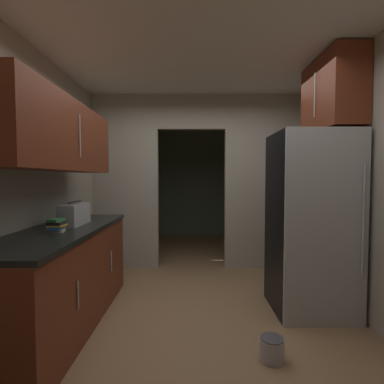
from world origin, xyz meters
The scene contains 12 objects.
ground centered at (0.00, 0.00, 0.00)m, with size 20.00×20.00×0.00m, color #93704C.
kitchen_overhead_slab centered at (0.00, 0.53, 2.70)m, with size 3.59×7.50×0.06m, color silver.
kitchen_partition centered at (0.02, 1.75, 1.43)m, with size 3.19×0.12×2.67m.
adjoining_room_shell centered at (0.00, 3.54, 1.34)m, with size 3.19×2.65×2.67m.
kitchen_flank_left centered at (-1.65, -0.37, 1.34)m, with size 0.10×4.25×2.67m, color #ADA899.
refrigerator centered at (1.18, 0.23, 0.93)m, with size 0.77×0.77×1.86m.
lower_cabinet_run centered at (-1.27, -0.11, 0.46)m, with size 0.66×2.11×0.93m.
upper_cabinet_counterside centered at (-1.27, -0.11, 1.78)m, with size 0.36×1.90×0.64m.
upper_cabinet_fridgeside centered at (1.42, 0.33, 2.27)m, with size 0.36×0.85×0.76m.
boombox centered at (-1.24, 0.11, 1.03)m, with size 0.18×0.44×0.24m.
book_stack centered at (-1.24, -0.29, 0.98)m, with size 0.14×0.17×0.12m.
paint_can centered at (0.55, -0.63, 0.09)m, with size 0.19×0.19×0.18m.
Camera 1 is at (-0.06, -2.80, 1.39)m, focal length 27.30 mm.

